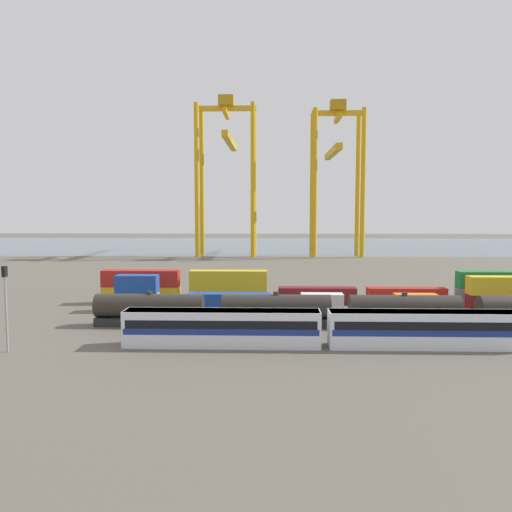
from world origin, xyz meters
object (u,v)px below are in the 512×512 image
at_px(shipping_container_0, 137,302).
at_px(shipping_container_2, 229,302).
at_px(gantry_crane_central, 336,165).
at_px(shipping_container_15, 406,296).
at_px(shipping_container_5, 510,303).
at_px(gantry_crane_west, 227,159).
at_px(passenger_train, 324,327).
at_px(signal_mast, 6,297).
at_px(shipping_container_3, 322,302).
at_px(shipping_container_14, 317,296).
at_px(freight_tank_row, 404,311).

height_order(shipping_container_0, shipping_container_2, same).
height_order(shipping_container_2, gantry_crane_central, gantry_crane_central).
height_order(shipping_container_0, shipping_container_15, same).
relative_size(shipping_container_5, gantry_crane_west, 0.24).
relative_size(shipping_container_2, shipping_container_5, 1.00).
bearing_deg(shipping_container_0, passenger_train, -37.63).
relative_size(signal_mast, shipping_container_3, 1.48).
bearing_deg(gantry_crane_central, shipping_container_2, -105.84).
distance_m(shipping_container_2, gantry_crane_central, 103.19).
height_order(shipping_container_0, shipping_container_14, same).
bearing_deg(gantry_crane_central, signal_mast, -112.21).
xyz_separation_m(shipping_container_0, shipping_container_3, (26.88, 0.00, 0.00)).
distance_m(shipping_container_5, shipping_container_15, 14.52).
height_order(shipping_container_14, shipping_container_15, same).
relative_size(shipping_container_0, gantry_crane_central, 0.12).
xyz_separation_m(passenger_train, gantry_crane_west, (-20.11, 115.63, 29.17)).
distance_m(shipping_container_2, shipping_container_15, 27.79).
height_order(passenger_train, shipping_container_5, passenger_train).
bearing_deg(shipping_container_2, freight_tank_row, -23.41).
bearing_deg(shipping_container_14, shipping_container_5, -12.63).
bearing_deg(gantry_crane_central, shipping_container_3, -98.14).
relative_size(passenger_train, signal_mast, 4.81).
height_order(freight_tank_row, signal_mast, signal_mast).
bearing_deg(shipping_container_5, gantry_crane_central, 97.88).
bearing_deg(gantry_crane_central, shipping_container_0, -113.00).
xyz_separation_m(shipping_container_0, shipping_container_15, (40.56, 6.06, 0.00)).
bearing_deg(shipping_container_3, gantry_crane_central, 81.86).
bearing_deg(signal_mast, shipping_container_3, 33.07).
distance_m(passenger_train, gantry_crane_central, 119.14).
bearing_deg(shipping_container_3, gantry_crane_west, 102.76).
relative_size(passenger_train, shipping_container_0, 7.11).
height_order(freight_tank_row, gantry_crane_central, gantry_crane_central).
bearing_deg(shipping_container_0, shipping_container_5, 0.00).
relative_size(shipping_container_3, shipping_container_5, 0.50).
relative_size(shipping_container_14, shipping_container_15, 1.00).
relative_size(signal_mast, shipping_container_5, 0.74).
xyz_separation_m(shipping_container_5, shipping_container_15, (-13.20, 6.06, 0.00)).
relative_size(shipping_container_3, gantry_crane_central, 0.12).
height_order(freight_tank_row, shipping_container_3, freight_tank_row).
bearing_deg(signal_mast, shipping_container_15, 30.63).
relative_size(shipping_container_5, gantry_crane_central, 0.25).
bearing_deg(passenger_train, shipping_container_3, 85.11).
bearing_deg(signal_mast, gantry_crane_central, 67.79).
bearing_deg(freight_tank_row, passenger_train, -138.66).
distance_m(signal_mast, shipping_container_2, 31.10).
bearing_deg(shipping_container_3, passenger_train, -94.89).
relative_size(signal_mast, gantry_crane_central, 0.18).
xyz_separation_m(shipping_container_14, shipping_container_15, (13.85, 0.00, 0.00)).
bearing_deg(freight_tank_row, gantry_crane_west, 106.32).
distance_m(shipping_container_2, shipping_container_14, 14.59).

